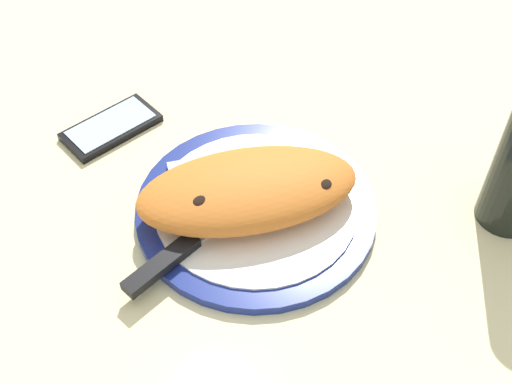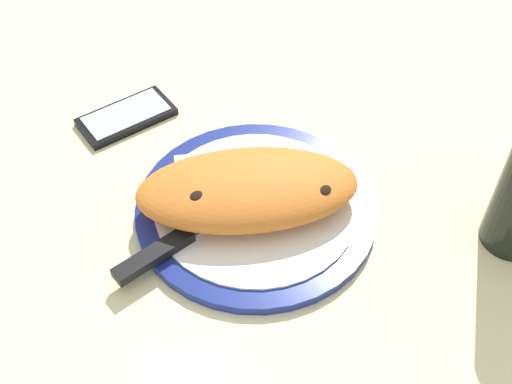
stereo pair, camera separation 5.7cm
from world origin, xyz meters
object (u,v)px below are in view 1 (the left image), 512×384
calzone (248,191)px  knife (185,246)px  plate (256,208)px  smartphone (111,127)px  fork (224,160)px

calzone → knife: calzone is taller
plate → calzone: bearing=13.9°
knife → smartphone: knife is taller
fork → calzone: bearing=102.8°
calzone → knife: bearing=32.1°
calzone → smartphone: bearing=-48.9°
knife → calzone: bearing=-147.9°
plate → calzone: (0.95, 0.24, 3.43)cm
calzone → smartphone: calzone is taller
calzone → knife: size_ratio=1.27×
plate → fork: size_ratio=1.64×
plate → knife: 10.37cm
fork → knife: size_ratio=0.85×
fork → smartphone: (13.85, -10.13, -1.21)cm
plate → knife: (8.87, 5.20, 1.31)cm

